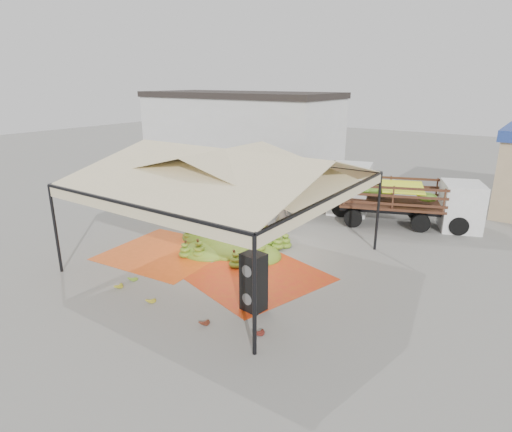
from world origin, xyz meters
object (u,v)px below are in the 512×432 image
Objects in this scene: vendor at (282,215)px; truck_left at (306,179)px; truck_right at (415,198)px; speaker_stack at (254,282)px; banana_heap at (230,234)px.

truck_left is (-1.10, 4.12, 0.61)m from vendor.
vendor is at bearing -155.77° from truck_right.
vendor is (-2.66, 5.80, -0.03)m from speaker_stack.
truck_left is at bearing 118.02° from speaker_stack.
truck_right is at bearing -147.09° from vendor.
banana_heap is 0.71× the size of truck_left.
vendor is 4.30m from truck_left.
banana_heap is at bearing -102.01° from truck_left.
speaker_stack is 1.04× the size of vendor.
banana_heap is 2.97× the size of speaker_stack.
banana_heap is at bearing 143.32° from speaker_stack.
truck_right is (4.20, 4.28, 0.43)m from vendor.
truck_right reaches higher than speaker_stack.
banana_heap is 0.81× the size of truck_right.
vendor is at bearing 71.84° from banana_heap.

